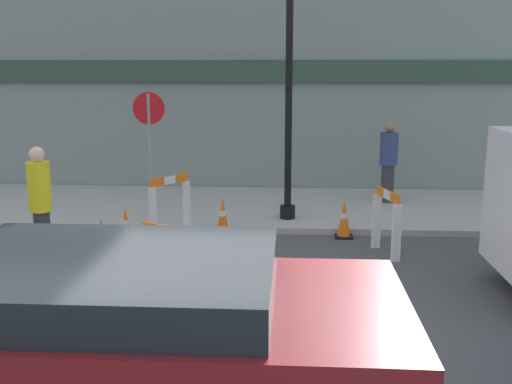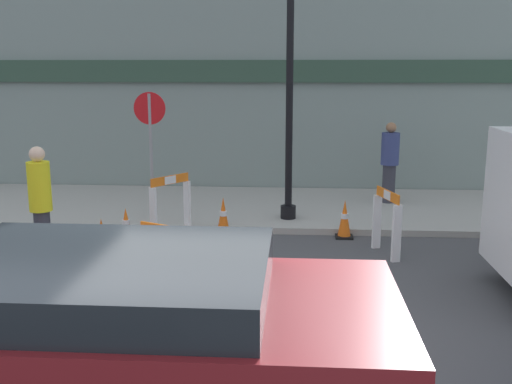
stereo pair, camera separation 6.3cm
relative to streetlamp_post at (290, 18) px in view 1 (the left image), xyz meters
name	(u,v)px [view 1 (the left image)]	position (x,y,z in m)	size (l,w,h in m)	color
ground_plane	(219,353)	(-0.65, -5.22, -3.75)	(60.00, 60.00, 0.00)	#424244
sidewalk_slab	(256,207)	(-0.65, 1.09, -3.69)	(18.00, 3.61, 0.12)	#9E9B93
storefront_facade	(261,73)	(-0.65, 2.97, -0.99)	(18.00, 0.22, 5.50)	gray
streetlamp_post	(290,18)	(0.00, 0.00, 0.00)	(0.44, 0.44, 5.69)	black
stop_sign	(150,134)	(-2.58, 0.05, -2.07)	(0.60, 0.06, 2.34)	gray
barricade_0	(386,220)	(1.56, -1.76, -3.19)	(0.35, 0.79, 1.04)	white
barricade_1	(170,204)	(-2.03, -0.90, -3.17)	(0.61, 0.74, 1.07)	white
barricade_2	(171,268)	(-1.33, -4.29, -3.15)	(0.80, 0.47, 1.10)	white
traffic_cone_0	(223,217)	(-1.12, -0.82, -3.42)	(0.30, 0.30, 0.68)	black
traffic_cone_1	(102,236)	(-2.94, -1.91, -3.48)	(0.30, 0.30, 0.55)	black
traffic_cone_2	(255,296)	(-0.34, -4.24, -3.50)	(0.30, 0.30, 0.51)	black
traffic_cone_3	(126,225)	(-2.72, -1.28, -3.47)	(0.30, 0.30, 0.57)	black
traffic_cone_4	(344,219)	(0.98, -0.84, -3.42)	(0.30, 0.30, 0.67)	black
traffic_cone_5	(294,305)	(0.12, -4.41, -3.53)	(0.30, 0.30, 0.46)	black
person_worker	(40,203)	(-3.55, -2.70, -2.77)	(0.36, 0.36, 1.80)	#33333D
person_pedestrian	(388,160)	(2.07, 1.49, -2.74)	(0.42, 0.42, 1.67)	#33333D
parked_car_1	(114,366)	(-1.08, -7.33, -2.78)	(3.84, 1.88, 1.73)	maroon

